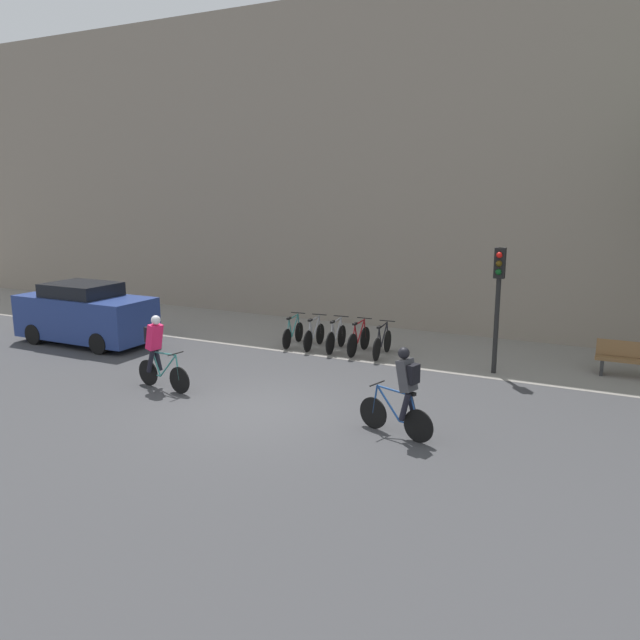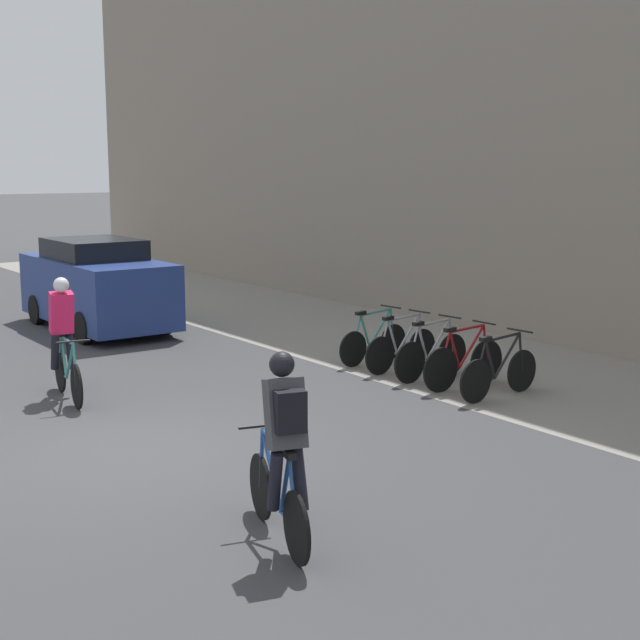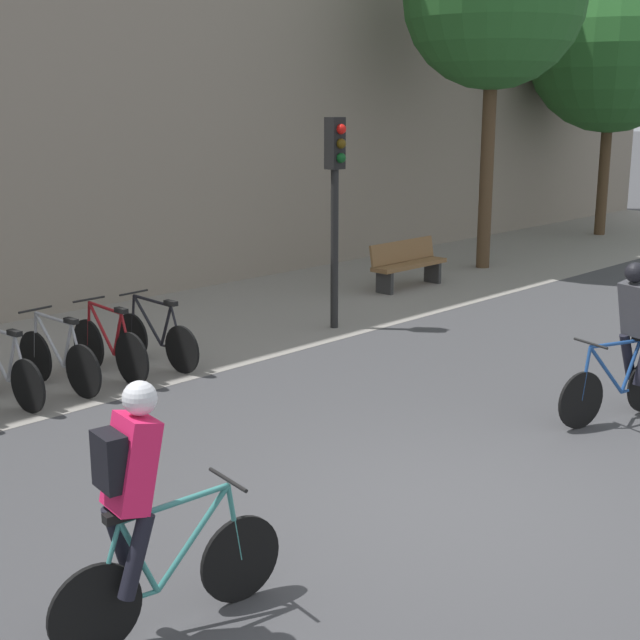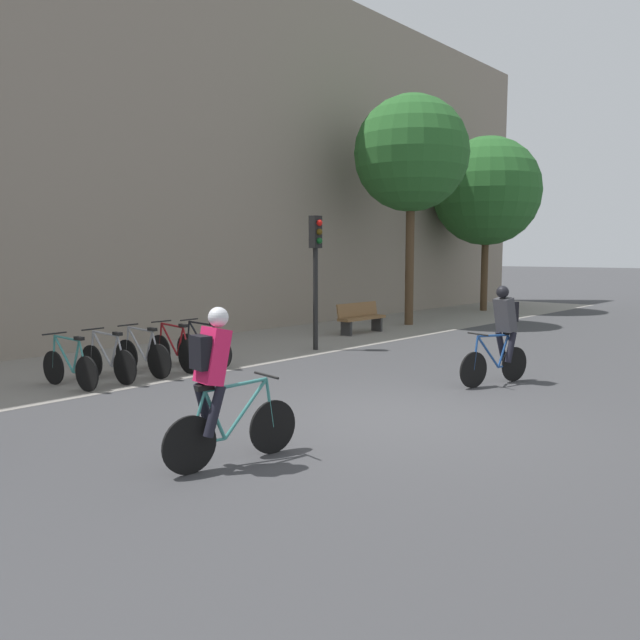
# 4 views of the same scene
# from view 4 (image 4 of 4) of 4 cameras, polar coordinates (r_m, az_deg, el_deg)

# --- Properties ---
(ground) EXTENTS (200.00, 200.00, 0.00)m
(ground) POSITION_cam_4_polar(r_m,az_deg,el_deg) (8.99, 6.80, -8.90)
(ground) COLOR #3D3D3F
(kerb_strip) EXTENTS (44.00, 4.50, 0.01)m
(kerb_strip) POSITION_cam_4_polar(r_m,az_deg,el_deg) (13.91, -16.63, -3.74)
(kerb_strip) COLOR gray
(kerb_strip) RESTS_ON ground
(building_facade) EXTENTS (44.00, 0.60, 10.86)m
(building_facade) POSITION_cam_4_polar(r_m,az_deg,el_deg) (16.25, -22.16, 16.70)
(building_facade) COLOR gray
(building_facade) RESTS_ON ground
(cyclist_pink) EXTENTS (1.69, 0.52, 1.75)m
(cyclist_pink) POSITION_cam_4_polar(r_m,az_deg,el_deg) (6.83, -9.33, -5.59)
(cyclist_pink) COLOR black
(cyclist_pink) RESTS_ON ground
(cyclist_grey) EXTENTS (1.63, 0.61, 1.76)m
(cyclist_grey) POSITION_cam_4_polar(r_m,az_deg,el_deg) (11.55, 16.33, -0.98)
(cyclist_grey) COLOR black
(cyclist_grey) RESTS_ON ground
(parked_bike_0) EXTENTS (0.46, 1.58, 0.94)m
(parked_bike_0) POSITION_cam_4_polar(r_m,az_deg,el_deg) (11.62, -21.92, -3.96)
(parked_bike_0) COLOR black
(parked_bike_0) RESTS_ON ground
(parked_bike_1) EXTENTS (0.46, 1.62, 0.95)m
(parked_bike_1) POSITION_cam_4_polar(r_m,az_deg,el_deg) (11.95, -18.83, -3.54)
(parked_bike_1) COLOR black
(parked_bike_1) RESTS_ON ground
(parked_bike_2) EXTENTS (0.46, 1.64, 0.96)m
(parked_bike_2) POSITION_cam_4_polar(r_m,az_deg,el_deg) (12.30, -15.92, -3.14)
(parked_bike_2) COLOR black
(parked_bike_2) RESTS_ON ground
(parked_bike_3) EXTENTS (0.46, 1.65, 0.97)m
(parked_bike_3) POSITION_cam_4_polar(r_m,az_deg,el_deg) (12.69, -13.18, -2.75)
(parked_bike_3) COLOR black
(parked_bike_3) RESTS_ON ground
(parked_bike_4) EXTENTS (0.46, 1.66, 0.95)m
(parked_bike_4) POSITION_cam_4_polar(r_m,az_deg,el_deg) (13.11, -10.60, -2.47)
(parked_bike_4) COLOR black
(parked_bike_4) RESTS_ON ground
(traffic_light_pole) EXTENTS (0.26, 0.30, 3.21)m
(traffic_light_pole) POSITION_cam_4_polar(r_m,az_deg,el_deg) (14.91, -0.38, 5.79)
(traffic_light_pole) COLOR black
(traffic_light_pole) RESTS_ON ground
(bench) EXTENTS (1.80, 0.44, 0.89)m
(bench) POSITION_cam_4_polar(r_m,az_deg,el_deg) (18.19, 3.74, 0.26)
(bench) COLOR brown
(bench) RESTS_ON ground
(street_tree_0) EXTENTS (3.67, 3.67, 7.32)m
(street_tree_0) POSITION_cam_4_polar(r_m,az_deg,el_deg) (20.72, 8.35, 14.77)
(street_tree_0) COLOR #4C3823
(street_tree_0) RESTS_ON ground
(street_tree_1) EXTENTS (4.30, 4.30, 6.94)m
(street_tree_1) POSITION_cam_4_polar(r_m,az_deg,el_deg) (26.28, 14.99, 11.28)
(street_tree_1) COLOR #4C3823
(street_tree_1) RESTS_ON ground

